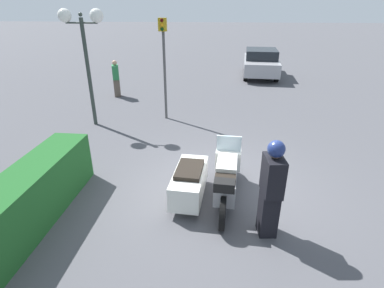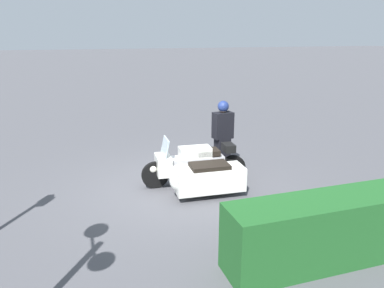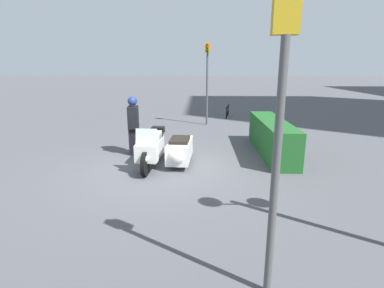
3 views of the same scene
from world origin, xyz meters
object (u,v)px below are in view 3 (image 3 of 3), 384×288
Objects in this scene: bicycle_parked at (227,111)px; traffic_light_far at (207,73)px; police_motorcycle at (167,149)px; traffic_light_near at (280,110)px; officer_rider at (134,124)px; hedge_bush_curbside at (272,137)px.

traffic_light_far is at bearing -17.75° from bicycle_parked.
police_motorcycle is 0.74× the size of traffic_light_near.
officer_rider is 1.10× the size of bicycle_parked.
police_motorcycle is 6.32m from traffic_light_far.
officer_rider is 0.47× the size of hedge_bush_curbside.
hedge_bush_curbside is 2.33× the size of bicycle_parked.
police_motorcycle is 3.36m from hedge_bush_curbside.
officer_rider is 5.58m from traffic_light_far.
traffic_light_near reaches higher than police_motorcycle.
bicycle_parked is (-7.11, 3.47, -0.62)m from officer_rider.
traffic_light_near reaches higher than hedge_bush_curbside.
police_motorcycle is 1.59m from officer_rider.
officer_rider reaches higher than hedge_bush_curbside.
officer_rider reaches higher than bicycle_parked.
police_motorcycle is 8.48m from bicycle_parked.
officer_rider is (-1.03, -1.11, 0.48)m from police_motorcycle.
traffic_light_far reaches higher than officer_rider.
police_motorcycle is at bearing -6.67° from bicycle_parked.
officer_rider is at bearing -22.33° from traffic_light_far.
hedge_bush_curbside is at bearing 15.75° from bicycle_parked.
bicycle_parked is (-2.23, 1.15, -2.04)m from traffic_light_far.
traffic_light_far is (-4.65, -1.91, 1.84)m from hedge_bush_curbside.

